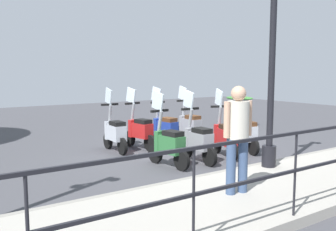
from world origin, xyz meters
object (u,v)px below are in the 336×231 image
at_px(pedestrian_distant, 238,131).
at_px(scooter_near_1, 225,136).
at_px(scooter_near_3, 168,144).
at_px(scooter_near_0, 244,132).
at_px(scooter_far_3, 115,132).
at_px(potted_palm, 239,114).
at_px(scooter_far_0, 190,125).
at_px(scooter_far_1, 165,128).
at_px(scooter_far_2, 140,130).
at_px(scooter_near_2, 198,140).
at_px(lamp_post_near, 272,59).

height_order(pedestrian_distant, scooter_near_1, pedestrian_distant).
relative_size(pedestrian_distant, scooter_near_3, 1.03).
xyz_separation_m(scooter_near_0, scooter_far_3, (1.76, 2.58, 0.00)).
bearing_deg(scooter_near_3, potted_palm, -64.64).
xyz_separation_m(pedestrian_distant, scooter_far_0, (4.12, -2.30, -0.60)).
bearing_deg(scooter_near_0, scooter_far_1, 50.99).
bearing_deg(scooter_near_3, scooter_near_0, -92.87).
bearing_deg(scooter_near_3, scooter_far_2, -18.37).
bearing_deg(potted_palm, scooter_near_0, 136.70).
distance_m(scooter_far_1, scooter_far_2, 0.71).
xyz_separation_m(scooter_near_2, scooter_far_1, (1.82, -0.38, 0.00)).
bearing_deg(scooter_far_1, scooter_near_1, -173.69).
height_order(scooter_near_3, scooter_far_0, same).
bearing_deg(pedestrian_distant, scooter_far_1, 167.29).
relative_size(scooter_far_2, scooter_far_3, 1.00).
bearing_deg(potted_palm, scooter_far_0, 112.67).
bearing_deg(scooter_far_2, scooter_far_1, -105.84).
xyz_separation_m(lamp_post_near, scooter_near_1, (1.54, -0.30, -1.69)).
bearing_deg(scooter_near_1, scooter_far_2, 48.77).
relative_size(scooter_near_0, scooter_near_2, 1.00).
bearing_deg(scooter_near_2, scooter_near_1, -84.82).
bearing_deg(lamp_post_near, scooter_far_3, 23.99).
xyz_separation_m(scooter_far_1, scooter_far_3, (0.12, 1.37, 0.00)).
bearing_deg(scooter_far_1, scooter_far_0, -94.88).
bearing_deg(scooter_near_2, scooter_far_2, 10.77).
height_order(scooter_near_0, scooter_near_2, same).
height_order(potted_palm, scooter_near_2, scooter_near_2).
distance_m(potted_palm, scooter_far_3, 5.59).
xyz_separation_m(pedestrian_distant, scooter_near_2, (2.25, -1.07, -0.60)).
bearing_deg(scooter_far_1, scooter_near_2, 160.22).
relative_size(scooter_near_1, scooter_far_3, 1.00).
bearing_deg(pedestrian_distant, scooter_near_3, 178.38).
height_order(scooter_near_2, scooter_near_3, same).
xyz_separation_m(scooter_near_3, scooter_far_1, (1.78, -1.11, 0.00)).
relative_size(scooter_near_0, scooter_far_3, 1.00).
bearing_deg(potted_palm, pedestrian_distant, 134.70).
relative_size(scooter_far_0, scooter_far_3, 1.00).
distance_m(scooter_near_2, scooter_far_2, 1.94).
bearing_deg(scooter_near_3, pedestrian_distant, 165.36).
relative_size(scooter_near_1, scooter_far_2, 1.00).
distance_m(potted_palm, scooter_near_0, 4.18).
xyz_separation_m(potted_palm, scooter_far_2, (-1.31, 4.78, 0.04)).
height_order(scooter_near_0, scooter_far_0, same).
height_order(pedestrian_distant, potted_palm, pedestrian_distant).
relative_size(potted_palm, scooter_far_1, 0.69).
bearing_deg(pedestrian_distant, scooter_far_2, 176.69).
xyz_separation_m(pedestrian_distant, scooter_far_3, (4.19, -0.08, -0.60)).
bearing_deg(scooter_near_2, scooter_far_1, -10.57).
relative_size(lamp_post_near, scooter_far_3, 2.95).
bearing_deg(scooter_near_2, scooter_near_3, 87.39).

